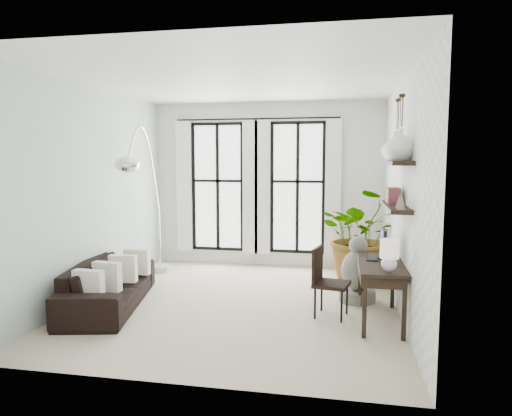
% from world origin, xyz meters
% --- Properties ---
extents(floor, '(5.00, 5.00, 0.00)m').
position_xyz_m(floor, '(0.00, 0.00, 0.00)').
color(floor, '#C0B599').
rests_on(floor, ground).
extents(ceiling, '(5.00, 5.00, 0.00)m').
position_xyz_m(ceiling, '(0.00, 0.00, 3.20)').
color(ceiling, white).
rests_on(ceiling, wall_back).
extents(wall_left, '(0.00, 5.00, 5.00)m').
position_xyz_m(wall_left, '(-2.25, 0.00, 1.60)').
color(wall_left, '#B3C8BD').
rests_on(wall_left, floor).
extents(wall_right, '(0.00, 5.00, 5.00)m').
position_xyz_m(wall_right, '(2.25, 0.00, 1.60)').
color(wall_right, white).
rests_on(wall_right, floor).
extents(wall_back, '(4.50, 0.00, 4.50)m').
position_xyz_m(wall_back, '(0.00, 2.50, 1.60)').
color(wall_back, white).
rests_on(wall_back, floor).
extents(windows, '(3.26, 0.13, 2.65)m').
position_xyz_m(windows, '(-0.20, 2.43, 1.56)').
color(windows, white).
rests_on(windows, wall_back).
extents(wall_shelves, '(0.25, 1.30, 0.60)m').
position_xyz_m(wall_shelves, '(2.11, -0.40, 1.73)').
color(wall_shelves, black).
rests_on(wall_shelves, wall_right).
extents(sofa, '(1.30, 2.33, 0.64)m').
position_xyz_m(sofa, '(-1.80, -0.50, 0.32)').
color(sofa, black).
rests_on(sofa, floor).
extents(throw_pillows, '(0.40, 1.52, 0.40)m').
position_xyz_m(throw_pillows, '(-1.70, -0.50, 0.50)').
color(throw_pillows, silver).
rests_on(throw_pillows, sofa).
extents(plant, '(1.66, 1.50, 1.61)m').
position_xyz_m(plant, '(1.80, 1.60, 0.81)').
color(plant, '#2D7228').
rests_on(plant, floor).
extents(desk, '(0.56, 1.32, 1.17)m').
position_xyz_m(desk, '(1.95, -0.48, 0.73)').
color(desk, black).
rests_on(desk, floor).
extents(desk_chair, '(0.52, 0.52, 0.93)m').
position_xyz_m(desk_chair, '(1.25, -0.33, 0.53)').
color(desk_chair, black).
rests_on(desk_chair, floor).
extents(arc_lamp, '(0.77, 2.41, 2.63)m').
position_xyz_m(arc_lamp, '(-1.70, 0.56, 2.04)').
color(arc_lamp, silver).
rests_on(arc_lamp, floor).
extents(buddha, '(0.54, 0.54, 0.98)m').
position_xyz_m(buddha, '(1.70, 0.41, 0.41)').
color(buddha, gray).
rests_on(buddha, floor).
extents(vase_a, '(0.37, 0.37, 0.38)m').
position_xyz_m(vase_a, '(2.11, -0.69, 2.27)').
color(vase_a, white).
rests_on(vase_a, shelf_upper).
extents(vase_b, '(0.37, 0.37, 0.38)m').
position_xyz_m(vase_b, '(2.11, -0.29, 2.27)').
color(vase_b, white).
rests_on(vase_b, shelf_upper).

